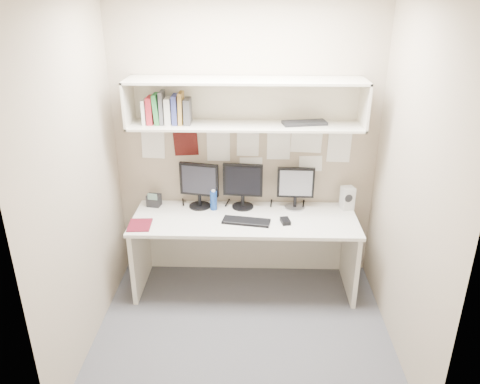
{
  "coord_description": "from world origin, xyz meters",
  "views": [
    {
      "loc": [
        0.07,
        -3.09,
        2.6
      ],
      "look_at": [
        -0.03,
        0.35,
        1.11
      ],
      "focal_mm": 35.0,
      "sensor_mm": 36.0,
      "label": 1
    }
  ],
  "objects_px": {
    "speaker": "(347,198)",
    "maroon_notebook": "(140,225)",
    "desk_phone": "(154,200)",
    "keyboard": "(246,221)",
    "desk": "(245,252)",
    "monitor_left": "(199,183)",
    "monitor_center": "(243,184)",
    "monitor_right": "(296,186)"
  },
  "relations": [
    {
      "from": "monitor_right",
      "to": "speaker",
      "type": "bearing_deg",
      "value": 0.98
    },
    {
      "from": "speaker",
      "to": "desk",
      "type": "bearing_deg",
      "value": 177.72
    },
    {
      "from": "monitor_left",
      "to": "desk_phone",
      "type": "height_order",
      "value": "monitor_left"
    },
    {
      "from": "desk",
      "to": "monitor_right",
      "type": "relative_size",
      "value": 5.09
    },
    {
      "from": "monitor_right",
      "to": "maroon_notebook",
      "type": "xyz_separation_m",
      "value": [
        -1.36,
        -0.41,
        -0.21
      ]
    },
    {
      "from": "speaker",
      "to": "desk_phone",
      "type": "distance_m",
      "value": 1.8
    },
    {
      "from": "keyboard",
      "to": "speaker",
      "type": "bearing_deg",
      "value": 27.97
    },
    {
      "from": "monitor_center",
      "to": "maroon_notebook",
      "type": "distance_m",
      "value": 0.99
    },
    {
      "from": "monitor_center",
      "to": "desk",
      "type": "bearing_deg",
      "value": -78.57
    },
    {
      "from": "monitor_right",
      "to": "speaker",
      "type": "height_order",
      "value": "monitor_right"
    },
    {
      "from": "monitor_left",
      "to": "monitor_right",
      "type": "xyz_separation_m",
      "value": [
        0.89,
        0.0,
        -0.02
      ]
    },
    {
      "from": "desk",
      "to": "monitor_left",
      "type": "height_order",
      "value": "monitor_left"
    },
    {
      "from": "desk_phone",
      "to": "maroon_notebook",
      "type": "bearing_deg",
      "value": -86.75
    },
    {
      "from": "speaker",
      "to": "maroon_notebook",
      "type": "relative_size",
      "value": 0.92
    },
    {
      "from": "monitor_center",
      "to": "desk_phone",
      "type": "height_order",
      "value": "monitor_center"
    },
    {
      "from": "monitor_left",
      "to": "monitor_center",
      "type": "xyz_separation_m",
      "value": [
        0.4,
        0.0,
        -0.0
      ]
    },
    {
      "from": "desk",
      "to": "maroon_notebook",
      "type": "bearing_deg",
      "value": -168.18
    },
    {
      "from": "monitor_right",
      "to": "desk_phone",
      "type": "height_order",
      "value": "monitor_right"
    },
    {
      "from": "keyboard",
      "to": "maroon_notebook",
      "type": "bearing_deg",
      "value": -165.01
    },
    {
      "from": "monitor_left",
      "to": "keyboard",
      "type": "relative_size",
      "value": 1.03
    },
    {
      "from": "keyboard",
      "to": "desk",
      "type": "bearing_deg",
      "value": 107.8
    },
    {
      "from": "maroon_notebook",
      "to": "desk_phone",
      "type": "distance_m",
      "value": 0.41
    },
    {
      "from": "desk",
      "to": "desk_phone",
      "type": "height_order",
      "value": "desk_phone"
    },
    {
      "from": "desk",
      "to": "monitor_right",
      "type": "xyz_separation_m",
      "value": [
        0.46,
        0.22,
        0.58
      ]
    },
    {
      "from": "desk",
      "to": "maroon_notebook",
      "type": "relative_size",
      "value": 8.57
    },
    {
      "from": "speaker",
      "to": "maroon_notebook",
      "type": "bearing_deg",
      "value": 177.35
    },
    {
      "from": "monitor_left",
      "to": "desk_phone",
      "type": "xyz_separation_m",
      "value": [
        -0.43,
        0.0,
        -0.18
      ]
    },
    {
      "from": "monitor_left",
      "to": "keyboard",
      "type": "distance_m",
      "value": 0.59
    },
    {
      "from": "desk",
      "to": "monitor_center",
      "type": "relative_size",
      "value": 4.72
    },
    {
      "from": "speaker",
      "to": "monitor_right",
      "type": "bearing_deg",
      "value": 163.99
    },
    {
      "from": "desk",
      "to": "monitor_right",
      "type": "height_order",
      "value": "monitor_right"
    },
    {
      "from": "desk",
      "to": "monitor_right",
      "type": "bearing_deg",
      "value": 25.47
    },
    {
      "from": "desk",
      "to": "desk_phone",
      "type": "xyz_separation_m",
      "value": [
        -0.86,
        0.22,
        0.42
      ]
    },
    {
      "from": "desk",
      "to": "desk_phone",
      "type": "relative_size",
      "value": 13.79
    },
    {
      "from": "monitor_right",
      "to": "desk_phone",
      "type": "relative_size",
      "value": 2.71
    },
    {
      "from": "keyboard",
      "to": "maroon_notebook",
      "type": "height_order",
      "value": "keyboard"
    },
    {
      "from": "monitor_right",
      "to": "desk",
      "type": "bearing_deg",
      "value": -152.41
    },
    {
      "from": "monitor_right",
      "to": "keyboard",
      "type": "relative_size",
      "value": 0.95
    },
    {
      "from": "monitor_center",
      "to": "monitor_left",
      "type": "bearing_deg",
      "value": -174.58
    },
    {
      "from": "monitor_left",
      "to": "monitor_center",
      "type": "distance_m",
      "value": 0.4
    },
    {
      "from": "desk_phone",
      "to": "keyboard",
      "type": "bearing_deg",
      "value": -10.6
    },
    {
      "from": "monitor_center",
      "to": "speaker",
      "type": "height_order",
      "value": "monitor_center"
    }
  ]
}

